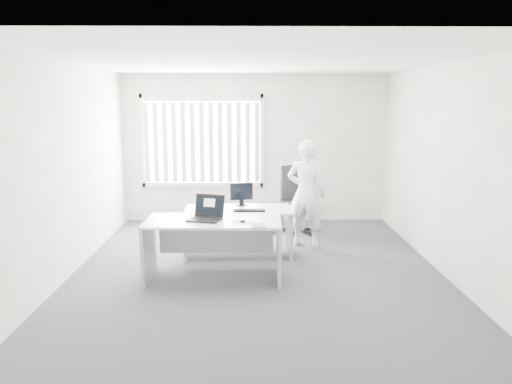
{
  "coord_description": "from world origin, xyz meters",
  "views": [
    {
      "loc": [
        -0.09,
        -6.5,
        2.31
      ],
      "look_at": [
        -0.01,
        0.15,
        1.08
      ],
      "focal_mm": 35.0,
      "sensor_mm": 36.0,
      "label": 1
    }
  ],
  "objects_px": {
    "office_chair": "(297,212)",
    "person": "(306,193)",
    "laptop": "(204,209)",
    "monitor": "(242,194)",
    "desk_far": "(238,222)",
    "desk_near": "(213,236)"
  },
  "relations": [
    {
      "from": "office_chair",
      "to": "person",
      "type": "bearing_deg",
      "value": -109.15
    },
    {
      "from": "laptop",
      "to": "monitor",
      "type": "distance_m",
      "value": 1.35
    },
    {
      "from": "person",
      "to": "desk_far",
      "type": "bearing_deg",
      "value": 45.15
    },
    {
      "from": "desk_far",
      "to": "monitor",
      "type": "height_order",
      "value": "monitor"
    },
    {
      "from": "person",
      "to": "monitor",
      "type": "relative_size",
      "value": 4.82
    },
    {
      "from": "desk_far",
      "to": "office_chair",
      "type": "xyz_separation_m",
      "value": [
        1.02,
        1.35,
        -0.15
      ]
    },
    {
      "from": "desk_near",
      "to": "laptop",
      "type": "bearing_deg",
      "value": -157.21
    },
    {
      "from": "office_chair",
      "to": "person",
      "type": "height_order",
      "value": "person"
    },
    {
      "from": "laptop",
      "to": "desk_near",
      "type": "bearing_deg",
      "value": 39.44
    },
    {
      "from": "office_chair",
      "to": "laptop",
      "type": "bearing_deg",
      "value": -143.42
    },
    {
      "from": "desk_far",
      "to": "person",
      "type": "height_order",
      "value": "person"
    },
    {
      "from": "desk_near",
      "to": "monitor",
      "type": "bearing_deg",
      "value": 75.61
    },
    {
      "from": "desk_near",
      "to": "office_chair",
      "type": "relative_size",
      "value": 1.49
    },
    {
      "from": "desk_near",
      "to": "person",
      "type": "xyz_separation_m",
      "value": [
        1.37,
        1.5,
        0.28
      ]
    },
    {
      "from": "laptop",
      "to": "monitor",
      "type": "bearing_deg",
      "value": 88.39
    },
    {
      "from": "laptop",
      "to": "desk_far",
      "type": "bearing_deg",
      "value": 86.83
    },
    {
      "from": "desk_far",
      "to": "person",
      "type": "xyz_separation_m",
      "value": [
        1.07,
        0.49,
        0.34
      ]
    },
    {
      "from": "desk_near",
      "to": "desk_far",
      "type": "xyz_separation_m",
      "value": [
        0.3,
        1.0,
        -0.05
      ]
    },
    {
      "from": "office_chair",
      "to": "laptop",
      "type": "height_order",
      "value": "office_chair"
    },
    {
      "from": "office_chair",
      "to": "laptop",
      "type": "relative_size",
      "value": 2.94
    },
    {
      "from": "desk_near",
      "to": "monitor",
      "type": "distance_m",
      "value": 1.32
    },
    {
      "from": "laptop",
      "to": "monitor",
      "type": "xyz_separation_m",
      "value": [
        0.45,
        1.27,
        -0.05
      ]
    }
  ]
}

